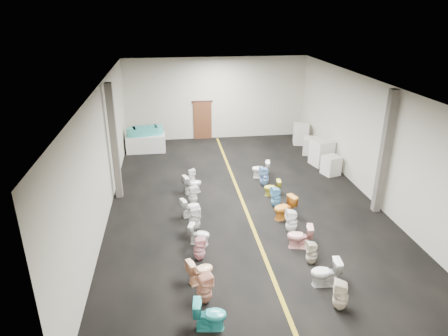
{
  "coord_description": "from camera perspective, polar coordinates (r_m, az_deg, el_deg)",
  "views": [
    {
      "loc": [
        -2.62,
        -13.7,
        7.06
      ],
      "look_at": [
        -0.56,
        1.0,
        0.98
      ],
      "focal_mm": 32.0,
      "sensor_mm": 36.0,
      "label": 1
    }
  ],
  "objects": [
    {
      "name": "floor",
      "position": [
        15.63,
        2.57,
        -4.59
      ],
      "size": [
        16.0,
        16.0,
        0.0
      ],
      "primitive_type": "plane",
      "color": "black",
      "rests_on": "ground"
    },
    {
      "name": "ceiling",
      "position": [
        14.18,
        2.88,
        11.85
      ],
      "size": [
        16.0,
        16.0,
        0.0
      ],
      "primitive_type": "plane",
      "rotation": [
        3.14,
        0.0,
        0.0
      ],
      "color": "black",
      "rests_on": "ground"
    },
    {
      "name": "wall_back",
      "position": [
        22.38,
        -1.07,
        9.87
      ],
      "size": [
        10.0,
        0.0,
        10.0
      ],
      "primitive_type": "plane",
      "rotation": [
        1.57,
        0.0,
        0.0
      ],
      "color": "#BCB6A0",
      "rests_on": "ground"
    },
    {
      "name": "wall_front",
      "position": [
        7.91,
        13.76,
        -15.97
      ],
      "size": [
        10.0,
        0.0,
        10.0
      ],
      "primitive_type": "plane",
      "rotation": [
        -1.57,
        0.0,
        0.0
      ],
      "color": "#BCB6A0",
      "rests_on": "ground"
    },
    {
      "name": "wall_left",
      "position": [
        14.71,
        -16.82,
        2.21
      ],
      "size": [
        0.0,
        16.0,
        16.0
      ],
      "primitive_type": "plane",
      "rotation": [
        1.57,
        0.0,
        1.57
      ],
      "color": "#BCB6A0",
      "rests_on": "ground"
    },
    {
      "name": "wall_right",
      "position": [
        16.4,
        20.2,
        3.82
      ],
      "size": [
        0.0,
        16.0,
        16.0
      ],
      "primitive_type": "plane",
      "rotation": [
        1.57,
        0.0,
        -1.57
      ],
      "color": "#BCB6A0",
      "rests_on": "ground"
    },
    {
      "name": "aisle_stripe",
      "position": [
        15.63,
        2.57,
        -4.58
      ],
      "size": [
        0.12,
        15.6,
        0.01
      ],
      "primitive_type": "cube",
      "color": "olive",
      "rests_on": "floor"
    },
    {
      "name": "back_door",
      "position": [
        22.53,
        -3.06,
        6.78
      ],
      "size": [
        1.0,
        0.1,
        2.1
      ],
      "primitive_type": "cube",
      "color": "#562D19",
      "rests_on": "floor"
    },
    {
      "name": "door_frame",
      "position": [
        22.28,
        -3.12,
        9.44
      ],
      "size": [
        1.15,
        0.08,
        0.1
      ],
      "primitive_type": "cube",
      "color": "#331C11",
      "rests_on": "back_door"
    },
    {
      "name": "column_left",
      "position": [
        15.61,
        -15.43,
        3.51
      ],
      "size": [
        0.25,
        0.25,
        4.5
      ],
      "primitive_type": "cube",
      "color": "#59544C",
      "rests_on": "floor"
    },
    {
      "name": "column_right",
      "position": [
        15.04,
        21.91,
        1.97
      ],
      "size": [
        0.25,
        0.25,
        4.5
      ],
      "primitive_type": "cube",
      "color": "#59544C",
      "rests_on": "floor"
    },
    {
      "name": "display_table",
      "position": [
        21.05,
        -11.08,
        3.52
      ],
      "size": [
        1.96,
        0.99,
        0.87
      ],
      "primitive_type": "cube",
      "rotation": [
        0.0,
        0.0,
        -0.0
      ],
      "color": "silver",
      "rests_on": "floor"
    },
    {
      "name": "bathtub",
      "position": [
        20.86,
        -11.2,
        5.17
      ],
      "size": [
        1.84,
        0.9,
        0.55
      ],
      "rotation": [
        0.0,
        0.0,
        0.2
      ],
      "color": "teal",
      "rests_on": "display_table"
    },
    {
      "name": "appliance_crate_a",
      "position": [
        18.41,
        15.05,
        0.37
      ],
      "size": [
        0.84,
        0.84,
        0.86
      ],
      "primitive_type": "cube",
      "rotation": [
        0.0,
        0.0,
        0.31
      ],
      "color": "silver",
      "rests_on": "floor"
    },
    {
      "name": "appliance_crate_b",
      "position": [
        19.39,
        13.78,
        2.16
      ],
      "size": [
        1.07,
        1.07,
        1.2
      ],
      "primitive_type": "cube",
      "rotation": [
        0.0,
        0.0,
        0.25
      ],
      "color": "silver",
      "rests_on": "floor"
    },
    {
      "name": "appliance_crate_c",
      "position": [
        20.74,
        12.29,
        3.11
      ],
      "size": [
        0.97,
        0.97,
        0.85
      ],
      "primitive_type": "cube",
      "rotation": [
        0.0,
        0.0,
        -0.37
      ],
      "color": "silver",
      "rests_on": "floor"
    },
    {
      "name": "appliance_crate_d",
      "position": [
        22.16,
        10.92,
        4.79
      ],
      "size": [
        0.93,
        0.93,
        1.1
      ],
      "primitive_type": "cube",
      "rotation": [
        0.0,
        0.0,
        -0.23
      ],
      "color": "silver",
      "rests_on": "floor"
    },
    {
      "name": "toilet_left_0",
      "position": [
        9.87,
        -2.01,
        -20.21
      ],
      "size": [
        0.83,
        0.54,
        0.79
      ],
      "primitive_type": "imported",
      "rotation": [
        0.0,
        0.0,
        1.44
      ],
      "color": "teal",
      "rests_on": "floor"
    },
    {
      "name": "toilet_left_1",
      "position": [
        10.52,
        -2.83,
        -16.85
      ],
      "size": [
        0.5,
        0.49,
        0.86
      ],
      "primitive_type": "imported",
      "rotation": [
        0.0,
        0.0,
        1.89
      ],
      "color": "#E39C80",
      "rests_on": "floor"
    },
    {
      "name": "toilet_left_2",
      "position": [
        11.21,
        -3.43,
        -14.4
      ],
      "size": [
        0.83,
        0.64,
        0.74
      ],
      "primitive_type": "imported",
      "rotation": [
        0.0,
        0.0,
        1.92
      ],
      "color": "#FABC8D",
      "rests_on": "floor"
    },
    {
      "name": "toilet_left_3",
      "position": [
        12.04,
        -3.54,
        -11.43
      ],
      "size": [
        0.39,
        0.38,
        0.78
      ],
      "primitive_type": "imported",
      "rotation": [
        0.0,
        0.0,
        1.66
      ],
      "color": "#EBA9B0",
      "rests_on": "floor"
    },
    {
      "name": "toilet_left_4",
      "position": [
        12.8,
        -3.53,
        -9.43
      ],
      "size": [
        0.76,
        0.59,
        0.68
      ],
      "primitive_type": "imported",
      "rotation": [
        0.0,
        0.0,
        1.21
      ],
      "color": "silver",
      "rests_on": "floor"
    },
    {
      "name": "toilet_left_5",
      "position": [
        13.49,
        -4.23,
        -7.23
      ],
      "size": [
        0.42,
        0.41,
        0.86
      ],
      "primitive_type": "imported",
      "rotation": [
        0.0,
        0.0,
        1.63
      ],
      "color": "silver",
      "rests_on": "floor"
    },
    {
      "name": "toilet_left_6",
      "position": [
        14.41,
        -4.84,
        -5.55
      ],
      "size": [
        0.78,
        0.61,
        0.7
      ],
      "primitive_type": "imported",
      "rotation": [
        0.0,
        0.0,
        1.94
      ],
      "color": "white",
      "rests_on": "floor"
    },
    {
      "name": "toilet_left_7",
      "position": [
        15.19,
        -4.46,
        -3.87
      ],
      "size": [
        0.43,
        0.43,
        0.76
      ],
      "primitive_type": "imported",
      "rotation": [
        0.0,
        0.0,
        1.86
      ],
      "color": "white",
      "rests_on": "floor"
    },
    {
      "name": "toilet_left_8",
      "position": [
        16.1,
        -4.54,
        -2.26
      ],
      "size": [
        0.86,
        0.66,
        0.78
      ],
      "primitive_type": "imported",
      "rotation": [
        0.0,
        0.0,
        1.9
      ],
      "color": "silver",
      "rests_on": "floor"
    },
    {
      "name": "toilet_left_9",
      "position": [
        16.89,
        -4.71,
        -1.24
      ],
      "size": [
        0.36,
        0.36,
        0.69
      ],
      "primitive_type": "imported",
      "rotation": [
        0.0,
        0.0,
        1.74
      ],
      "color": "white",
      "rests_on": "floor"
    },
    {
      "name": "toilet_right_0",
      "position": [
        10.72,
        16.34,
        -17.07
      ],
      "size": [
        0.5,
        0.49,
        0.84
      ],
      "primitive_type": "imported",
      "rotation": [
        0.0,
        0.0,
        -1.96
      ],
      "color": "beige",
      "rests_on": "floor"
    },
    {
      "name": "toilet_right_1",
      "position": [
        11.4,
        14.28,
        -14.29
      ],
      "size": [
        0.82,
        0.51,
        0.8
      ],
      "primitive_type": "imported",
      "rotation": [
        0.0,
        0.0,
        -1.66
      ],
      "color": "silver",
      "rests_on": "floor"
    },
    {
      "name": "toilet_right_2",
      "position": [
        12.14,
        12.43,
        -11.76
      ],
      "size": [
        0.36,
        0.35,
        0.74
      ],
      "primitive_type": "imported",
      "rotation": [
        0.0,
        0.0,
        -1.52
      ],
      "color": "beige",
      "rests_on": "floor"
    },
    {
      "name": "toilet_right_3",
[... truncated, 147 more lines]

